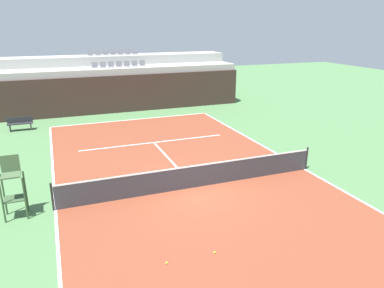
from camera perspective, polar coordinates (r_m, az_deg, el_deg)
The scene contains 17 objects.
ground_plane at distance 15.28m, azimuth 0.51°, elevation -6.74°, with size 80.00×80.00×0.00m, color #477042.
court_surface at distance 15.28m, azimuth 0.51°, elevation -6.73°, with size 11.00×24.00×0.01m, color brown.
baseline_far at distance 26.15m, azimuth -9.16°, elevation 3.75°, with size 11.00×0.10×0.00m, color white.
sideline_left at distance 14.40m, azimuth -20.40°, elevation -9.57°, with size 0.10×24.00×0.00m, color white.
sideline_right at distance 17.85m, azimuth 17.05°, elevation -3.76°, with size 0.10×24.00×0.00m, color white.
service_line_far at distance 20.96m, azimuth -5.92°, elevation 0.24°, with size 8.26×0.10×0.00m, color white.
centre_service_line at distance 18.06m, azimuth -3.22°, elevation -2.69°, with size 0.10×6.40×0.00m, color white.
back_wall at distance 28.36m, azimuth -10.43°, elevation 7.66°, with size 18.64×0.30×2.78m, color #33231E.
stands_tier_lower at distance 29.63m, azimuth -10.96°, elevation 8.52°, with size 18.64×2.40×3.24m, color #9E9E99.
stands_tier_upper at distance 31.91m, azimuth -11.81°, elevation 9.80°, with size 18.64×2.40×3.95m, color #9E9E99.
seating_row_lower at distance 29.49m, azimuth -11.20°, elevation 11.89°, with size 4.11×0.44×0.44m.
seating_row_upper at distance 31.78m, azimuth -12.09°, elevation 13.57°, with size 4.11×0.44×0.44m.
tennis_net at distance 15.07m, azimuth 0.52°, elevation -4.99°, with size 11.08×0.08×1.07m.
umpire_chair at distance 14.06m, azimuth -26.03°, elevation -5.74°, with size 0.76×0.66×2.20m.
player_bench at distance 25.54m, azimuth -25.09°, elevation 3.04°, with size 1.50×0.40×0.85m.
tennis_ball_0 at distance 11.28m, azimuth 3.52°, elevation -16.42°, with size 0.07×0.07×0.07m, color #CCE033.
tennis_ball_1 at distance 10.89m, azimuth -3.96°, elevation -17.89°, with size 0.07×0.07×0.07m, color #CCE033.
Camera 1 is at (-5.10, -12.88, 6.46)m, focal length 34.42 mm.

